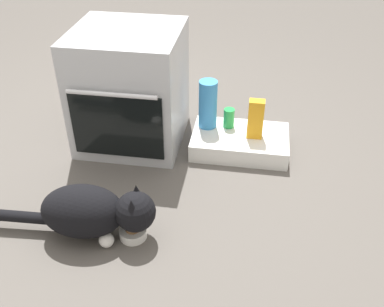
{
  "coord_description": "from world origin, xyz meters",
  "views": [
    {
      "loc": [
        0.64,
        -1.88,
        1.54
      ],
      "look_at": [
        0.36,
        -0.07,
        0.25
      ],
      "focal_mm": 41.45,
      "sensor_mm": 36.0,
      "label": 1
    }
  ],
  "objects_px": {
    "oven": "(130,88)",
    "pantry_cabinet": "(240,142)",
    "soda_can": "(229,118)",
    "water_bottle": "(208,104)",
    "cat": "(93,212)",
    "food_bowl": "(133,232)",
    "juice_carton": "(256,119)"
  },
  "relations": [
    {
      "from": "pantry_cabinet",
      "to": "food_bowl",
      "type": "bearing_deg",
      "value": -118.93
    },
    {
      "from": "cat",
      "to": "soda_can",
      "type": "height_order",
      "value": "cat"
    },
    {
      "from": "cat",
      "to": "water_bottle",
      "type": "distance_m",
      "value": 0.99
    },
    {
      "from": "water_bottle",
      "to": "cat",
      "type": "bearing_deg",
      "value": -115.31
    },
    {
      "from": "water_bottle",
      "to": "juice_carton",
      "type": "height_order",
      "value": "water_bottle"
    },
    {
      "from": "cat",
      "to": "pantry_cabinet",
      "type": "bearing_deg",
      "value": 49.15
    },
    {
      "from": "oven",
      "to": "soda_can",
      "type": "relative_size",
      "value": 5.83
    },
    {
      "from": "oven",
      "to": "water_bottle",
      "type": "relative_size",
      "value": 2.33
    },
    {
      "from": "water_bottle",
      "to": "pantry_cabinet",
      "type": "bearing_deg",
      "value": -17.69
    },
    {
      "from": "oven",
      "to": "pantry_cabinet",
      "type": "bearing_deg",
      "value": -2.46
    },
    {
      "from": "cat",
      "to": "soda_can",
      "type": "xyz_separation_m",
      "value": [
        0.55,
        0.9,
        0.03
      ]
    },
    {
      "from": "pantry_cabinet",
      "to": "juice_carton",
      "type": "bearing_deg",
      "value": -7.72
    },
    {
      "from": "cat",
      "to": "water_bottle",
      "type": "xyz_separation_m",
      "value": [
        0.42,
        0.89,
        0.12
      ]
    },
    {
      "from": "pantry_cabinet",
      "to": "food_bowl",
      "type": "relative_size",
      "value": 4.38
    },
    {
      "from": "food_bowl",
      "to": "cat",
      "type": "xyz_separation_m",
      "value": [
        -0.18,
        -0.01,
        0.12
      ]
    },
    {
      "from": "food_bowl",
      "to": "pantry_cabinet",
      "type": "bearing_deg",
      "value": 61.07
    },
    {
      "from": "pantry_cabinet",
      "to": "cat",
      "type": "relative_size",
      "value": 0.68
    },
    {
      "from": "food_bowl",
      "to": "juice_carton",
      "type": "height_order",
      "value": "juice_carton"
    },
    {
      "from": "soda_can",
      "to": "food_bowl",
      "type": "bearing_deg",
      "value": -112.55
    },
    {
      "from": "oven",
      "to": "food_bowl",
      "type": "relative_size",
      "value": 5.33
    },
    {
      "from": "juice_carton",
      "to": "oven",
      "type": "bearing_deg",
      "value": 176.96
    },
    {
      "from": "oven",
      "to": "water_bottle",
      "type": "height_order",
      "value": "oven"
    },
    {
      "from": "oven",
      "to": "soda_can",
      "type": "bearing_deg",
      "value": 4.75
    },
    {
      "from": "cat",
      "to": "food_bowl",
      "type": "bearing_deg",
      "value": 0.0
    },
    {
      "from": "water_bottle",
      "to": "soda_can",
      "type": "distance_m",
      "value": 0.16
    },
    {
      "from": "pantry_cabinet",
      "to": "food_bowl",
      "type": "xyz_separation_m",
      "value": [
        -0.45,
        -0.81,
        -0.03
      ]
    },
    {
      "from": "oven",
      "to": "food_bowl",
      "type": "xyz_separation_m",
      "value": [
        0.22,
        -0.84,
        -0.32
      ]
    },
    {
      "from": "cat",
      "to": "soda_can",
      "type": "relative_size",
      "value": 7.01
    },
    {
      "from": "pantry_cabinet",
      "to": "cat",
      "type": "distance_m",
      "value": 1.04
    },
    {
      "from": "water_bottle",
      "to": "soda_can",
      "type": "bearing_deg",
      "value": 5.06
    },
    {
      "from": "juice_carton",
      "to": "soda_can",
      "type": "relative_size",
      "value": 2.0
    },
    {
      "from": "juice_carton",
      "to": "cat",
      "type": "bearing_deg",
      "value": -131.17
    }
  ]
}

